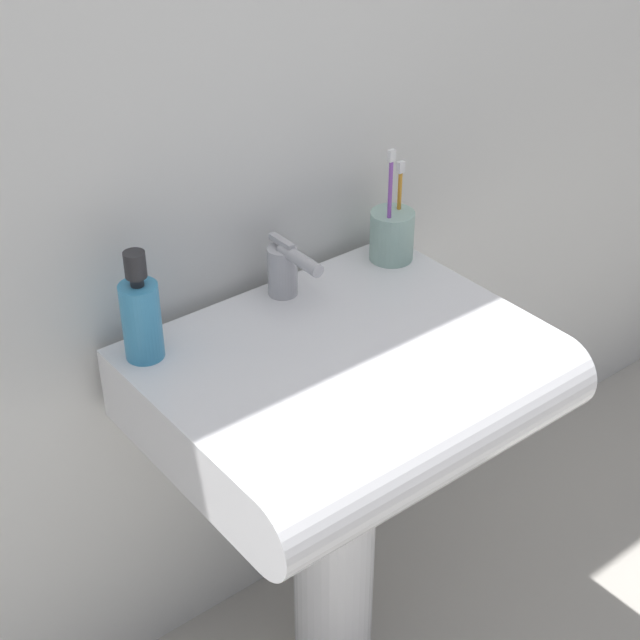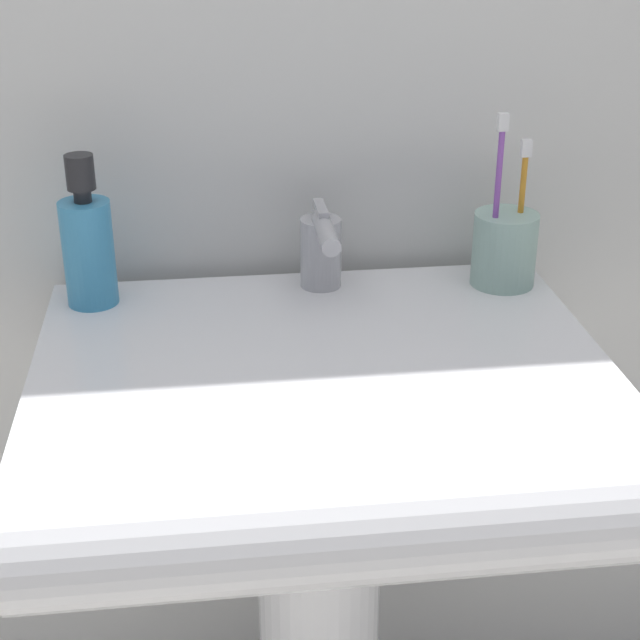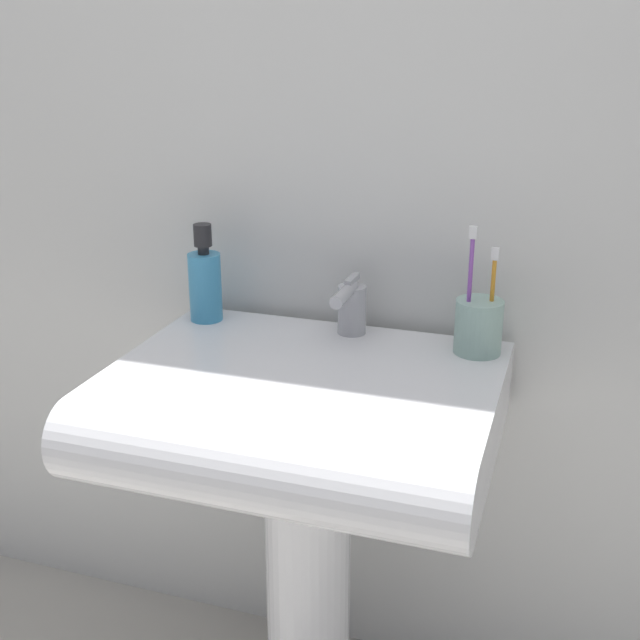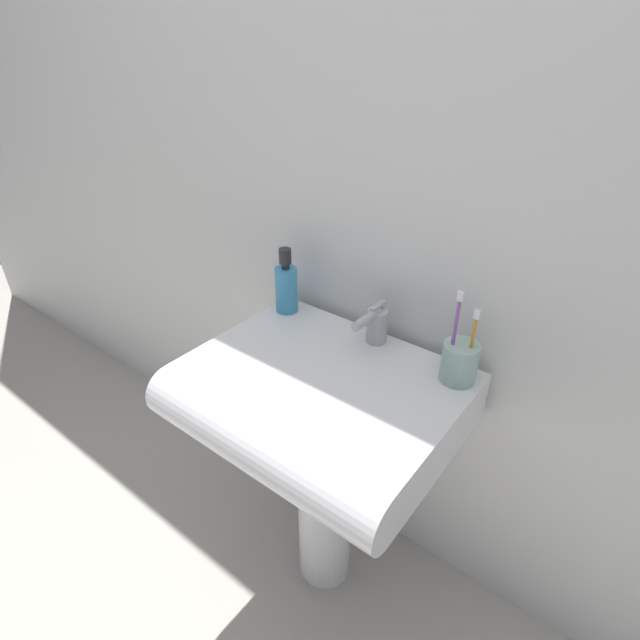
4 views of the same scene
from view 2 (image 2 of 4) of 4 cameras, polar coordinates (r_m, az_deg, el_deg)
name	(u,v)px [view 2 (image 2 of 4)]	position (r m, az deg, el deg)	size (l,w,h in m)	color
sink_basin	(324,423)	(1.03, 0.25, -5.98)	(0.60, 0.48, 0.12)	white
faucet	(322,248)	(1.16, 0.10, 4.20)	(0.05, 0.12, 0.10)	#B7B7BC
toothbrush_cup	(504,247)	(1.20, 10.68, 4.18)	(0.08, 0.08, 0.21)	#99BFB2
soap_bottle	(88,246)	(1.15, -13.35, 4.22)	(0.06, 0.06, 0.18)	#3F99CC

